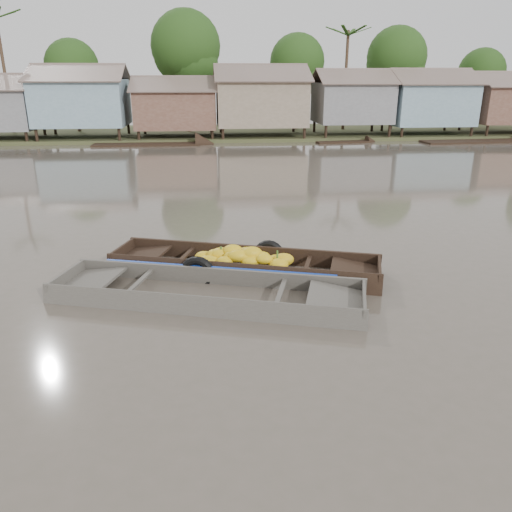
{
  "coord_description": "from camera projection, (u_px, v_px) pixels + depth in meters",
  "views": [
    {
      "loc": [
        -1.65,
        -9.28,
        4.48
      ],
      "look_at": [
        -0.65,
        0.88,
        0.8
      ],
      "focal_mm": 35.0,
      "sensor_mm": 36.0,
      "label": 1
    }
  ],
  "objects": [
    {
      "name": "distant_boats",
      "position": [
        324.0,
        149.0,
        33.32
      ],
      "size": [
        48.52,
        15.97,
        0.35
      ],
      "color": "black",
      "rests_on": "ground"
    },
    {
      "name": "viewer_boat",
      "position": [
        208.0,
        297.0,
        10.67
      ],
      "size": [
        6.89,
        3.55,
        0.54
      ],
      "rotation": [
        0.0,
        0.0,
        -0.28
      ],
      "color": "#48423C",
      "rests_on": "ground"
    },
    {
      "name": "ground",
      "position": [
        291.0,
        305.0,
        10.36
      ],
      "size": [
        120.0,
        120.0,
        0.0
      ],
      "primitive_type": "plane",
      "color": "#534C40",
      "rests_on": "ground"
    },
    {
      "name": "banana_boat",
      "position": [
        241.0,
        264.0,
        12.05
      ],
      "size": [
        6.64,
        3.43,
        0.9
      ],
      "rotation": [
        0.0,
        0.0,
        -0.31
      ],
      "color": "black",
      "rests_on": "ground"
    },
    {
      "name": "riverbank",
      "position": [
        264.0,
        95.0,
        39.43
      ],
      "size": [
        120.0,
        12.47,
        10.22
      ],
      "color": "#384723",
      "rests_on": "ground"
    }
  ]
}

